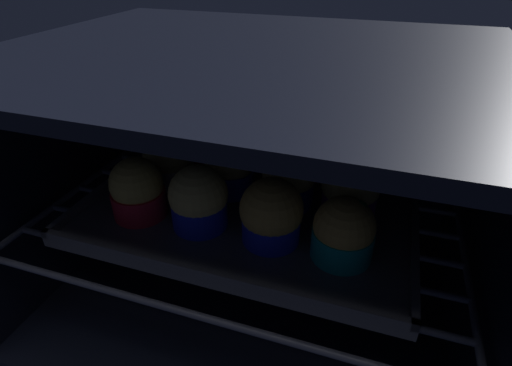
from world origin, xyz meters
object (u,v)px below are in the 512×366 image
Objects in this scene: muffin_row1_col2 at (288,180)px; muffin_row2_col3 at (358,157)px; muffin_row1_col3 at (350,188)px; muffin_row1_col1 at (230,166)px; muffin_row2_col2 at (302,153)px; muffin_row0_col3 at (344,232)px; muffin_row0_col1 at (199,200)px; muffin_row1_col0 at (169,159)px; muffin_row0_col0 at (138,190)px; muffin_row2_col1 at (246,143)px; baking_tray at (256,199)px; muffin_row2_col0 at (197,135)px; muffin_row0_col2 at (271,214)px.

muffin_row2_col3 is at bearing 47.26° from muffin_row1_col2.
muffin_row1_col2 is 0.91× the size of muffin_row1_col3.
muffin_row1_col1 is at bearing 177.63° from muffin_row1_col3.
muffin_row2_col2 is 0.90× the size of muffin_row2_col3.
muffin_row1_col1 reaches higher than muffin_row0_col3.
muffin_row1_col3 reaches higher than muffin_row1_col2.
muffin_row0_col1 is 12.28cm from muffin_row1_col2.
muffin_row1_col0 is 19.59cm from muffin_row2_col2.
muffin_row0_col0 is 0.92× the size of muffin_row2_col3.
muffin_row2_col2 reaches higher than muffin_row0_col3.
muffin_row1_col3 is 19.33cm from muffin_row2_col1.
muffin_row2_col3 reaches higher than muffin_row0_col0.
muffin_row0_col0 is at bearing -161.62° from muffin_row1_col3.
muffin_row2_col1 is at bearing 152.46° from muffin_row1_col3.
muffin_row2_col3 is (25.51, 17.40, 0.30)cm from muffin_row0_col0.
baking_tray is 16.08cm from muffin_row2_col0.
muffin_row0_col1 is at bearing 2.53° from muffin_row0_col0.
muffin_row0_col1 is 18.97cm from muffin_row2_col2.
muffin_row1_col2 is (17.78, -0.12, -0.07)cm from muffin_row1_col0.
muffin_row1_col2 is at bearing -132.74° from muffin_row2_col3.
muffin_row0_col2 reaches higher than muffin_row2_col1.
muffin_row1_col0 is at bearing -177.62° from muffin_row1_col1.
muffin_row1_col2 is at bearing -3.42° from muffin_row1_col1.
muffin_row1_col2 is (8.52, -0.51, -0.46)cm from muffin_row1_col1.
muffin_row1_col2 reaches higher than muffin_row0_col3.
muffin_row1_col0 and muffin_row2_col0 have the same top height.
muffin_row2_col1 is 0.89× the size of muffin_row2_col3.
muffin_row0_col0 is 19.30cm from muffin_row2_col1.
muffin_row0_col0 is 26.86cm from muffin_row1_col3.
baking_tray is at bearing 119.26° from muffin_row0_col2.
muffin_row2_col2 reaches higher than muffin_row2_col1.
muffin_row1_col1 is at bearing -153.60° from muffin_row2_col3.
muffin_row2_col3 reaches higher than muffin_row2_col0.
muffin_row2_col2 is 8.13cm from muffin_row2_col3.
muffin_row1_col2 is 0.99× the size of muffin_row2_col2.
muffin_row1_col3 is 1.12× the size of muffin_row2_col1.
muffin_row1_col1 is at bearing -137.15° from muffin_row2_col2.
muffin_row0_col1 is 18.96cm from muffin_row1_col3.
muffin_row0_col3 is at bearing -33.56° from baking_tray.
muffin_row2_col0 is at bearing -179.86° from muffin_row2_col1.
muffin_row0_col1 is 17.55cm from muffin_row0_col3.
muffin_row1_col1 is 16.60cm from muffin_row1_col3.
muffin_row2_col1 is at bearing 44.75° from muffin_row1_col0.
muffin_row2_col3 is at bearing 89.85° from muffin_row1_col3.
muffin_row0_col2 is at bearing -60.74° from baking_tray.
muffin_row1_col0 is 8.62cm from muffin_row2_col0.
muffin_row1_col2 and muffin_row2_col2 have the same top height.
muffin_row0_col0 is 1.02× the size of muffin_row1_col2.
muffin_row0_col0 is at bearing -87.63° from muffin_row1_col0.
muffin_row2_col2 is (-8.09, 8.57, -0.52)cm from muffin_row1_col3.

